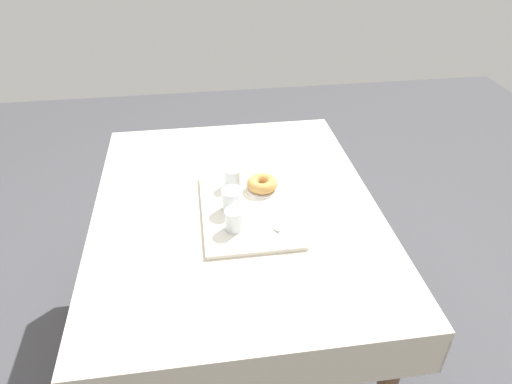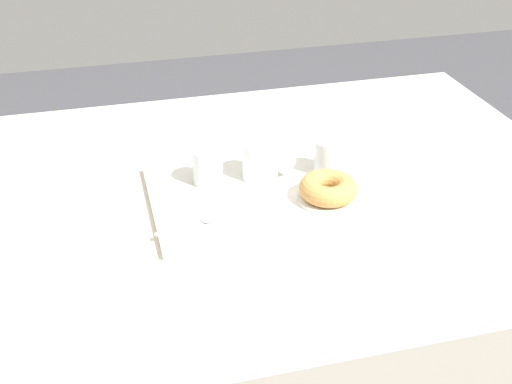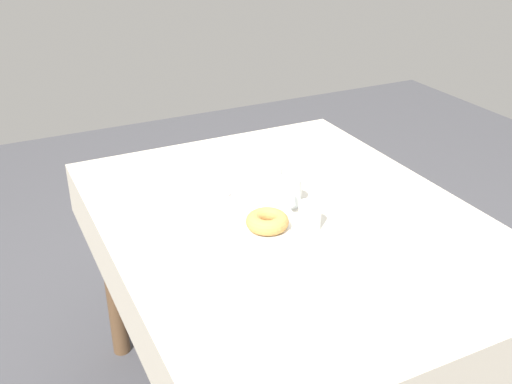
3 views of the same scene
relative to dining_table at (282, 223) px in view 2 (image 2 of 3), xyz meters
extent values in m
cube|color=beige|center=(0.00, 0.00, 0.08)|extent=(1.30, 1.02, 0.03)
cube|color=beige|center=(0.00, -0.51, -0.01)|extent=(1.30, 0.01, 0.14)
cylinder|color=brown|center=(-0.56, -0.42, -0.31)|extent=(0.06, 0.06, 0.74)
cylinder|color=brown|center=(0.56, -0.42, -0.31)|extent=(0.06, 0.06, 0.74)
cube|color=silver|center=(0.05, 0.04, 0.11)|extent=(0.47, 0.33, 0.02)
cylinder|color=white|center=(0.05, -0.02, 0.15)|extent=(0.07, 0.07, 0.08)
cylinder|color=#84380F|center=(0.05, -0.02, 0.15)|extent=(0.06, 0.06, 0.06)
torus|color=white|center=(0.00, 0.00, 0.16)|extent=(0.05, 0.03, 0.05)
cylinder|color=white|center=(-0.10, 0.00, 0.15)|extent=(0.06, 0.06, 0.08)
cylinder|color=silver|center=(-0.10, 0.00, 0.14)|extent=(0.05, 0.05, 0.05)
cylinder|color=white|center=(0.16, -0.02, 0.15)|extent=(0.06, 0.06, 0.08)
cylinder|color=silver|center=(0.16, -0.02, 0.14)|extent=(0.05, 0.05, 0.04)
cylinder|color=white|center=(-0.06, 0.11, 0.12)|extent=(0.12, 0.12, 0.01)
torus|color=tan|center=(-0.06, 0.11, 0.14)|extent=(0.12, 0.12, 0.04)
cube|color=silver|center=(0.24, 0.13, 0.12)|extent=(0.09, 0.03, 0.00)
ellipsoid|color=silver|center=(0.18, 0.12, 0.12)|extent=(0.04, 0.03, 0.01)
camera|label=1|loc=(1.35, -0.12, 1.09)|focal=32.29mm
camera|label=2|loc=(0.36, 1.15, 0.80)|focal=46.30mm
camera|label=3|loc=(-1.29, 0.74, 0.93)|focal=42.00mm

